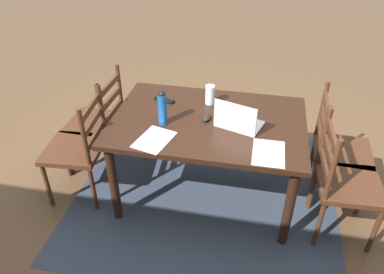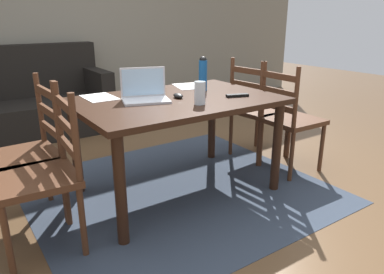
{
  "view_description": "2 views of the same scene",
  "coord_description": "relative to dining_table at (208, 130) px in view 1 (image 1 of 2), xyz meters",
  "views": [
    {
      "loc": [
        -0.35,
        2.34,
        2.23
      ],
      "look_at": [
        0.13,
        -0.0,
        0.56
      ],
      "focal_mm": 34.62,
      "sensor_mm": 36.0,
      "label": 1
    },
    {
      "loc": [
        -1.37,
        -2.22,
        1.32
      ],
      "look_at": [
        0.05,
        -0.14,
        0.47
      ],
      "focal_mm": 34.05,
      "sensor_mm": 36.0,
      "label": 2
    }
  ],
  "objects": [
    {
      "name": "chair_left_near",
      "position": [
        -1.02,
        -0.2,
        -0.19
      ],
      "size": [
        0.46,
        0.46,
        0.95
      ],
      "color": "#4C2B19",
      "rests_on": "ground"
    },
    {
      "name": "paper_stack_right",
      "position": [
        0.33,
        0.33,
        0.09
      ],
      "size": [
        0.28,
        0.34,
        0.0
      ],
      "primitive_type": "cube",
      "rotation": [
        0.0,
        0.0,
        -0.26
      ],
      "color": "white",
      "rests_on": "dining_table"
    },
    {
      "name": "ground_plane",
      "position": [
        0.0,
        0.0,
        -0.65
      ],
      "size": [
        14.0,
        14.0,
        0.0
      ],
      "primitive_type": "plane",
      "color": "brown"
    },
    {
      "name": "laptop",
      "position": [
        -0.22,
        0.07,
        0.15
      ],
      "size": [
        0.37,
        0.31,
        0.23
      ],
      "color": "silver",
      "rests_on": "dining_table"
    },
    {
      "name": "tv_remote",
      "position": [
        0.4,
        -0.21,
        0.1
      ],
      "size": [
        0.18,
        0.09,
        0.02
      ],
      "primitive_type": "cube",
      "rotation": [
        0.0,
        0.0,
        1.26
      ],
      "color": "black",
      "rests_on": "dining_table"
    },
    {
      "name": "paper_stack_left",
      "position": [
        -0.46,
        0.33,
        0.09
      ],
      "size": [
        0.21,
        0.3,
        0.0
      ],
      "primitive_type": "cube",
      "rotation": [
        0.0,
        0.0,
        0.01
      ],
      "color": "white",
      "rests_on": "dining_table"
    },
    {
      "name": "computer_mouse",
      "position": [
        0.01,
        -0.0,
        0.11
      ],
      "size": [
        0.07,
        0.1,
        0.03
      ],
      "primitive_type": "ellipsoid",
      "rotation": [
        0.0,
        0.0,
        -0.05
      ],
      "color": "black",
      "rests_on": "dining_table"
    },
    {
      "name": "chair_left_far",
      "position": [
        -1.02,
        0.2,
        -0.19
      ],
      "size": [
        0.46,
        0.46,
        0.95
      ],
      "color": "#4C2B19",
      "rests_on": "ground"
    },
    {
      "name": "chair_right_near",
      "position": [
        1.01,
        -0.2,
        -0.19
      ],
      "size": [
        0.45,
        0.45,
        0.95
      ],
      "color": "#4C2B19",
      "rests_on": "ground"
    },
    {
      "name": "chair_right_far",
      "position": [
        1.02,
        0.19,
        -0.19
      ],
      "size": [
        0.48,
        0.48,
        0.95
      ],
      "color": "#4C2B19",
      "rests_on": "ground"
    },
    {
      "name": "area_rug",
      "position": [
        0.0,
        0.0,
        -0.65
      ],
      "size": [
        2.17,
        2.0,
        0.01
      ],
      "primitive_type": "cube",
      "color": "#333D4C",
      "rests_on": "ground"
    },
    {
      "name": "dining_table",
      "position": [
        0.0,
        0.0,
        0.0
      ],
      "size": [
        1.45,
        0.99,
        0.74
      ],
      "color": "black",
      "rests_on": "ground"
    },
    {
      "name": "water_bottle",
      "position": [
        0.32,
        0.12,
        0.23
      ],
      "size": [
        0.07,
        0.07,
        0.27
      ],
      "color": "#145199",
      "rests_on": "dining_table"
    },
    {
      "name": "drinking_glass",
      "position": [
        0.03,
        -0.25,
        0.17
      ],
      "size": [
        0.08,
        0.08,
        0.16
      ],
      "primitive_type": "cylinder",
      "color": "silver",
      "rests_on": "dining_table"
    }
  ]
}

